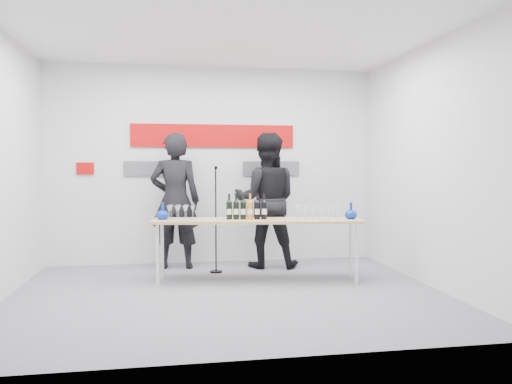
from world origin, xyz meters
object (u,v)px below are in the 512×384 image
presenter_right (266,200)px  mic_stand (216,240)px  presenter_left (175,201)px  tasting_table (257,224)px

presenter_right → mic_stand: size_ratio=1.32×
presenter_right → mic_stand: bearing=30.0°
presenter_left → presenter_right: 1.33m
presenter_left → mic_stand: bearing=150.4°
presenter_left → presenter_right: same height
tasting_table → mic_stand: mic_stand is taller
mic_stand → tasting_table: bearing=-52.6°
mic_stand → presenter_right: bearing=19.1°
presenter_left → mic_stand: 0.86m
presenter_right → mic_stand: (-0.76, -0.27, -0.53)m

